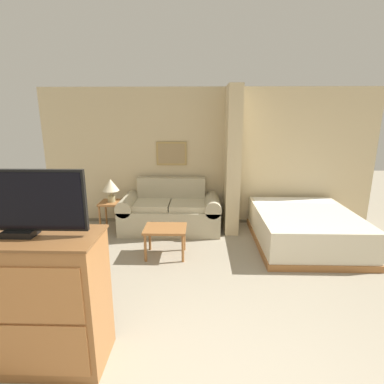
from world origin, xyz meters
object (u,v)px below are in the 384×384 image
object	(u,v)px
coffee_table	(165,231)
bed	(304,227)
tv_dresser	(31,301)
table_lamp	(111,186)
tv	(16,203)
couch	(170,212)

from	to	relation	value
coffee_table	bed	world-z (taller)	bed
tv_dresser	table_lamp	bearing A→B (deg)	93.94
tv_dresser	tv	distance (m)	0.86
couch	coffee_table	size ratio (longest dim) A/B	2.92
couch	tv	bearing A→B (deg)	-105.53
couch	coffee_table	world-z (taller)	couch
coffee_table	table_lamp	distance (m)	1.59
couch	table_lamp	distance (m)	1.19
tv	bed	xyz separation A→B (m)	(3.15, 2.56, -1.17)
coffee_table	couch	bearing A→B (deg)	91.42
tv	couch	bearing A→B (deg)	74.47
coffee_table	tv	size ratio (longest dim) A/B	0.58
tv_dresser	coffee_table	bearing A→B (deg)	66.40
tv	bed	bearing A→B (deg)	39.05
couch	coffee_table	bearing A→B (deg)	-88.58
couch	tv_dresser	bearing A→B (deg)	-105.53
couch	coffee_table	xyz separation A→B (m)	(0.03, -1.08, 0.05)
couch	table_lamp	bearing A→B (deg)	-178.26
tv_dresser	tv	bearing A→B (deg)	90.00
table_lamp	tv_dresser	bearing A→B (deg)	-86.06
coffee_table	tv_dresser	distance (m)	2.24
coffee_table	bed	size ratio (longest dim) A/B	0.33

